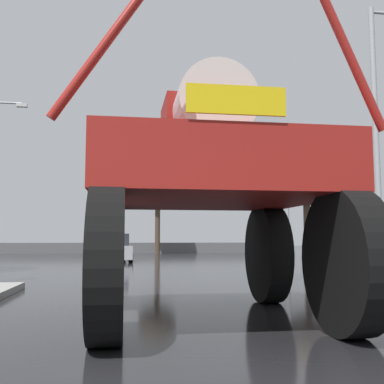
# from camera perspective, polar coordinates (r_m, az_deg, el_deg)

# --- Properties ---
(ground_plane) EXTENTS (120.00, 120.00, 0.00)m
(ground_plane) POSITION_cam_1_polar(r_m,az_deg,el_deg) (19.66, -6.62, -9.43)
(ground_plane) COLOR black
(oversize_sprayer) EXTENTS (4.35, 5.18, 4.74)m
(oversize_sprayer) POSITION_cam_1_polar(r_m,az_deg,el_deg) (7.41, 1.87, 0.10)
(oversize_sprayer) COLOR black
(oversize_sprayer) RESTS_ON ground
(sedan_ahead) EXTENTS (2.33, 4.30, 1.52)m
(sedan_ahead) POSITION_cam_1_polar(r_m,az_deg,el_deg) (25.48, -9.97, -6.94)
(sedan_ahead) COLOR #B7B7BF
(sedan_ahead) RESTS_ON ground
(traffic_signal_near_right) EXTENTS (0.24, 0.54, 3.72)m
(traffic_signal_near_right) POSITION_cam_1_polar(r_m,az_deg,el_deg) (14.41, 11.45, 0.12)
(traffic_signal_near_right) COLOR #A8AAAF
(traffic_signal_near_right) RESTS_ON ground
(streetlight_near_right) EXTENTS (1.78, 0.24, 8.91)m
(streetlight_near_right) POSITION_cam_1_polar(r_m,az_deg,el_deg) (16.23, 22.20, 7.61)
(streetlight_near_right) COLOR #A8AAAF
(streetlight_near_right) RESTS_ON ground
(bare_tree_right) EXTENTS (3.92, 3.92, 6.60)m
(bare_tree_right) POSITION_cam_1_polar(r_m,az_deg,el_deg) (29.17, 13.96, 1.54)
(bare_tree_right) COLOR #473828
(bare_tree_right) RESTS_ON ground
(bare_tree_far_center) EXTENTS (3.17, 3.17, 6.99)m
(bare_tree_far_center) POSITION_cam_1_polar(r_m,az_deg,el_deg) (38.44, -4.26, 0.61)
(bare_tree_far_center) COLOR #473828
(bare_tree_far_center) RESTS_ON ground
(roadside_barrier) EXTENTS (28.49, 0.24, 0.90)m
(roadside_barrier) POSITION_cam_1_polar(r_m,az_deg,el_deg) (40.35, -7.49, -6.90)
(roadside_barrier) COLOR #59595B
(roadside_barrier) RESTS_ON ground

